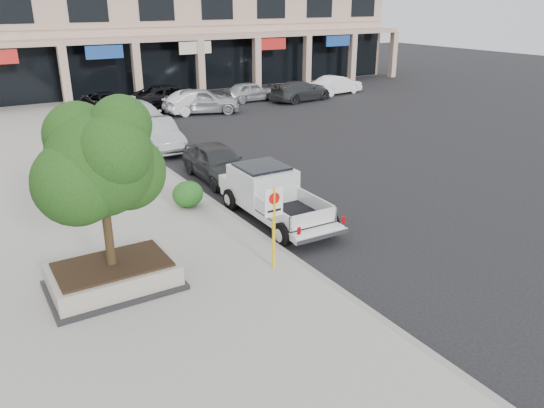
{
  "coord_description": "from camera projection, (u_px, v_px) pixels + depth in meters",
  "views": [
    {
      "loc": [
        -9.13,
        -11.41,
        6.99
      ],
      "look_at": [
        -1.21,
        1.5,
        1.13
      ],
      "focal_mm": 35.0,
      "sensor_mm": 36.0,
      "label": 1
    }
  ],
  "objects": [
    {
      "name": "curb",
      "position": [
        202.0,
        195.0,
        20.04
      ],
      "size": [
        0.2,
        52.0,
        0.15
      ],
      "primitive_type": "cube",
      "color": "gray",
      "rests_on": "ground"
    },
    {
      "name": "lot_car_b",
      "position": [
        198.0,
        102.0,
        34.73
      ],
      "size": [
        4.64,
        2.05,
        1.48
      ],
      "primitive_type": "imported",
      "rotation": [
        0.0,
        0.0,
        1.68
      ],
      "color": "silver",
      "rests_on": "ground"
    },
    {
      "name": "lot_car_d",
      "position": [
        170.0,
        97.0,
        35.91
      ],
      "size": [
        6.36,
        3.93,
        1.64
      ],
      "primitive_type": "imported",
      "rotation": [
        0.0,
        0.0,
        1.79
      ],
      "color": "black",
      "rests_on": "ground"
    },
    {
      "name": "curb_car_c",
      "position": [
        139.0,
        117.0,
        29.9
      ],
      "size": [
        2.89,
        5.77,
        1.61
      ],
      "primitive_type": "imported",
      "rotation": [
        0.0,
        0.0,
        0.12
      ],
      "color": "silver",
      "rests_on": "ground"
    },
    {
      "name": "lot_car_e",
      "position": [
        251.0,
        91.0,
        38.76
      ],
      "size": [
        4.15,
        1.7,
        1.41
      ],
      "primitive_type": "imported",
      "rotation": [
        0.0,
        0.0,
        1.56
      ],
      "color": "#B0B2B8",
      "rests_on": "ground"
    },
    {
      "name": "planter_tree",
      "position": [
        104.0,
        162.0,
        12.49
      ],
      "size": [
        2.9,
        2.55,
        4.0
      ],
      "color": "#312213",
      "rests_on": "planter"
    },
    {
      "name": "strip_mall",
      "position": [
        166.0,
        28.0,
        45.21
      ],
      "size": [
        40.55,
        12.43,
        9.5
      ],
      "color": "tan",
      "rests_on": "ground"
    },
    {
      "name": "curb_car_d",
      "position": [
        109.0,
        104.0,
        34.38
      ],
      "size": [
        2.89,
        5.16,
        1.36
      ],
      "primitive_type": "imported",
      "rotation": [
        0.0,
        0.0,
        0.13
      ],
      "color": "black",
      "rests_on": "ground"
    },
    {
      "name": "planter",
      "position": [
        114.0,
        276.0,
        13.36
      ],
      "size": [
        3.2,
        2.2,
        0.68
      ],
      "color": "black",
      "rests_on": "sidewalk"
    },
    {
      "name": "no_parking_sign",
      "position": [
        274.0,
        217.0,
        13.95
      ],
      "size": [
        0.55,
        0.09,
        2.3
      ],
      "color": "yellow",
      "rests_on": "sidewalk"
    },
    {
      "name": "lot_car_f",
      "position": [
        337.0,
        85.0,
        41.69
      ],
      "size": [
        4.5,
        2.08,
        1.43
      ],
      "primitive_type": "imported",
      "rotation": [
        0.0,
        0.0,
        1.71
      ],
      "color": "white",
      "rests_on": "ground"
    },
    {
      "name": "pickup_truck",
      "position": [
        277.0,
        197.0,
        17.64
      ],
      "size": [
        2.1,
        5.44,
        1.7
      ],
      "primitive_type": null,
      "rotation": [
        0.0,
        0.0,
        -0.02
      ],
      "color": "silver",
      "rests_on": "ground"
    },
    {
      "name": "curb_car_a",
      "position": [
        217.0,
        162.0,
        21.8
      ],
      "size": [
        1.88,
        4.4,
        1.48
      ],
      "primitive_type": "imported",
      "rotation": [
        0.0,
        0.0,
        -0.03
      ],
      "color": "#2A2D2F",
      "rests_on": "ground"
    },
    {
      "name": "lot_car_c",
      "position": [
        301.0,
        91.0,
        38.85
      ],
      "size": [
        5.19,
        2.7,
        1.44
      ],
      "primitive_type": "imported",
      "rotation": [
        0.0,
        0.0,
        1.72
      ],
      "color": "#2C2F31",
      "rests_on": "ground"
    },
    {
      "name": "sidewalk",
      "position": [
        97.0,
        216.0,
        18.11
      ],
      "size": [
        8.0,
        52.0,
        0.15
      ],
      "primitive_type": "cube",
      "color": "gray",
      "rests_on": "ground"
    },
    {
      "name": "ground",
      "position": [
        332.0,
        246.0,
        16.05
      ],
      "size": [
        120.0,
        120.0,
        0.0
      ],
      "primitive_type": "plane",
      "color": "black",
      "rests_on": "ground"
    },
    {
      "name": "hedge",
      "position": [
        188.0,
        194.0,
        18.56
      ],
      "size": [
        1.1,
        0.99,
        0.93
      ],
      "primitive_type": "ellipsoid",
      "color": "#144714",
      "rests_on": "sidewalk"
    },
    {
      "name": "curb_car_b",
      "position": [
        158.0,
        134.0,
        26.22
      ],
      "size": [
        1.9,
        4.68,
        1.51
      ],
      "primitive_type": "imported",
      "rotation": [
        0.0,
        0.0,
        -0.07
      ],
      "color": "#999CA1",
      "rests_on": "ground"
    },
    {
      "name": "lot_car_a",
      "position": [
        202.0,
        101.0,
        34.52
      ],
      "size": [
        5.27,
        3.57,
        1.67
      ],
      "primitive_type": "imported",
      "rotation": [
        0.0,
        0.0,
        1.21
      ],
      "color": "#B0B2B9",
      "rests_on": "ground"
    }
  ]
}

